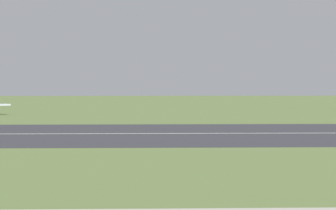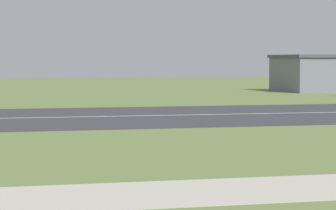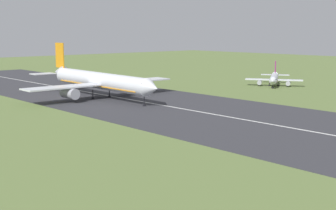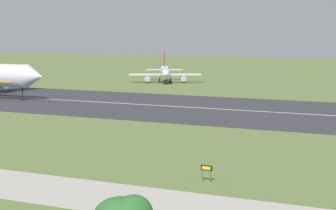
# 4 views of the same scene
# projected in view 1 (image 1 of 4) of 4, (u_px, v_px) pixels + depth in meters

# --- Properties ---
(runway_strip) EXTENTS (415.06, 50.21, 0.06)m
(runway_strip) POSITION_uv_depth(u_px,v_px,m) (325.00, 133.00, 125.50)
(runway_strip) COLOR #333338
(runway_strip) RESTS_ON ground_plane
(runway_centreline) EXTENTS (373.55, 0.70, 0.01)m
(runway_centreline) POSITION_uv_depth(u_px,v_px,m) (325.00, 133.00, 125.49)
(runway_centreline) COLOR silver
(runway_centreline) RESTS_ON runway_strip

